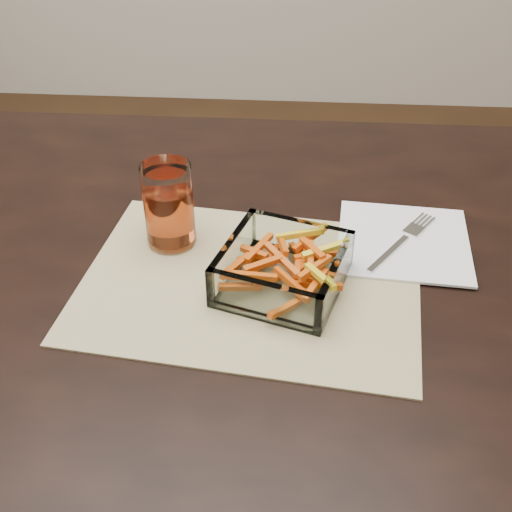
% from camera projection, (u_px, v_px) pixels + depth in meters
% --- Properties ---
extents(dining_table, '(1.60, 0.90, 0.75)m').
position_uv_depth(dining_table, '(160.00, 299.00, 0.97)').
color(dining_table, black).
rests_on(dining_table, ground).
extents(placemat, '(0.49, 0.38, 0.00)m').
position_uv_depth(placemat, '(250.00, 282.00, 0.87)').
color(placemat, tan).
rests_on(placemat, dining_table).
extents(glass_bowl, '(0.19, 0.19, 0.06)m').
position_uv_depth(glass_bowl, '(283.00, 271.00, 0.84)').
color(glass_bowl, white).
rests_on(glass_bowl, placemat).
extents(tumbler, '(0.07, 0.07, 0.12)m').
position_uv_depth(tumbler, '(169.00, 208.00, 0.90)').
color(tumbler, white).
rests_on(tumbler, placemat).
extents(napkin, '(0.20, 0.20, 0.00)m').
position_uv_depth(napkin, '(404.00, 241.00, 0.93)').
color(napkin, white).
rests_on(napkin, placemat).
extents(fork, '(0.11, 0.15, 0.00)m').
position_uv_depth(fork, '(403.00, 240.00, 0.93)').
color(fork, silver).
rests_on(fork, napkin).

